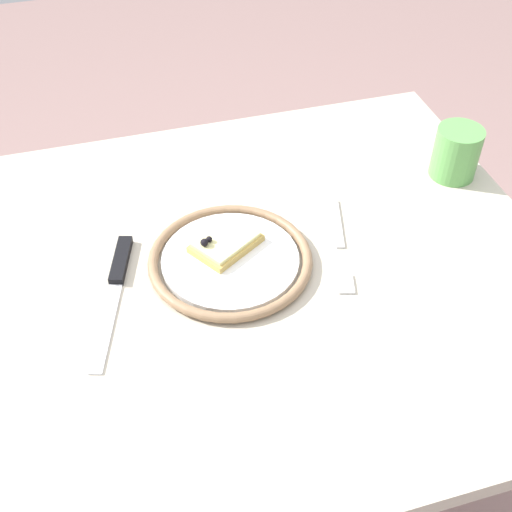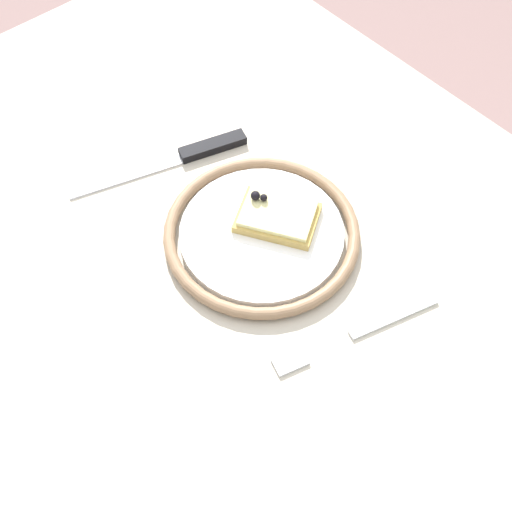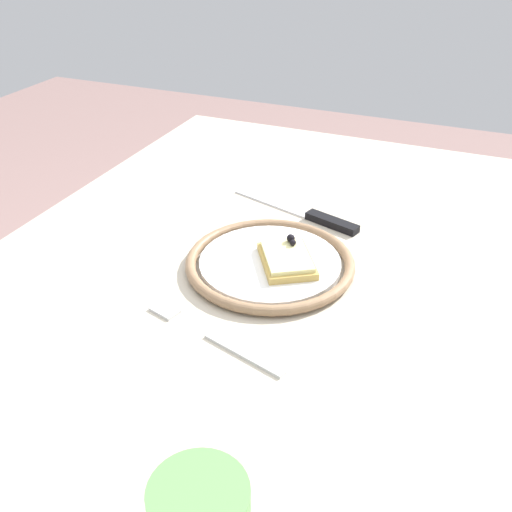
% 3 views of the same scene
% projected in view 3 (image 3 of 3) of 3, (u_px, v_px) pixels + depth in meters
% --- Properties ---
extents(dining_table, '(1.01, 0.77, 0.78)m').
position_uv_depth(dining_table, '(267.00, 314.00, 0.90)').
color(dining_table, '#BCB29E').
rests_on(dining_table, ground_plane).
extents(plate, '(0.23, 0.23, 0.02)m').
position_uv_depth(plate, '(270.00, 263.00, 0.79)').
color(plate, white).
rests_on(plate, dining_table).
extents(pizza_slice_near, '(0.12, 0.11, 0.03)m').
position_uv_depth(pizza_slice_near, '(287.00, 259.00, 0.78)').
color(pizza_slice_near, tan).
rests_on(pizza_slice_near, plate).
extents(knife, '(0.09, 0.23, 0.01)m').
position_uv_depth(knife, '(315.00, 217.00, 0.92)').
color(knife, silver).
rests_on(knife, dining_table).
extents(fork, '(0.07, 0.20, 0.00)m').
position_uv_depth(fork, '(212.00, 336.00, 0.67)').
color(fork, silver).
rests_on(fork, dining_table).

